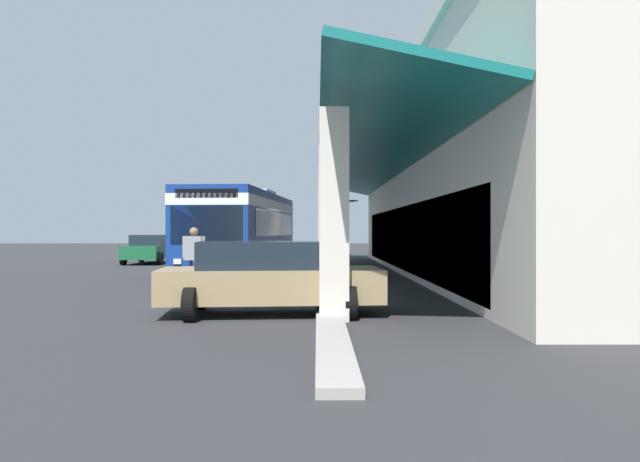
{
  "coord_description": "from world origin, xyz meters",
  "views": [
    {
      "loc": [
        24.74,
        2.23,
        1.69
      ],
      "look_at": [
        1.86,
        2.33,
        1.67
      ],
      "focal_mm": 36.06,
      "sensor_mm": 36.0,
      "label": 1
    }
  ],
  "objects_px": {
    "potted_palm": "(341,249)",
    "pedestrian": "(194,255)",
    "transit_bus": "(243,226)",
    "parked_sedan_green": "(150,249)",
    "parked_sedan_tan": "(268,277)"
  },
  "relations": [
    {
      "from": "pedestrian",
      "to": "potted_palm",
      "type": "relative_size",
      "value": 0.54
    },
    {
      "from": "parked_sedan_tan",
      "to": "potted_palm",
      "type": "distance_m",
      "value": 18.09
    },
    {
      "from": "parked_sedan_tan",
      "to": "parked_sedan_green",
      "type": "xyz_separation_m",
      "value": [
        -20.21,
        -7.61,
        0.0
      ]
    },
    {
      "from": "parked_sedan_tan",
      "to": "pedestrian",
      "type": "relative_size",
      "value": 2.55
    },
    {
      "from": "transit_bus",
      "to": "parked_sedan_green",
      "type": "xyz_separation_m",
      "value": [
        -8.12,
        -5.71,
        -1.1
      ]
    },
    {
      "from": "transit_bus",
      "to": "parked_sedan_green",
      "type": "relative_size",
      "value": 2.56
    },
    {
      "from": "parked_sedan_green",
      "to": "potted_palm",
      "type": "bearing_deg",
      "value": 77.04
    },
    {
      "from": "parked_sedan_green",
      "to": "pedestrian",
      "type": "bearing_deg",
      "value": 18.6
    },
    {
      "from": "parked_sedan_tan",
      "to": "potted_palm",
      "type": "xyz_separation_m",
      "value": [
        -17.97,
        2.14,
        0.07
      ]
    },
    {
      "from": "pedestrian",
      "to": "parked_sedan_green",
      "type": "bearing_deg",
      "value": -161.4
    },
    {
      "from": "potted_palm",
      "to": "pedestrian",
      "type": "bearing_deg",
      "value": -18.89
    },
    {
      "from": "parked_sedan_tan",
      "to": "potted_palm",
      "type": "bearing_deg",
      "value": 173.21
    },
    {
      "from": "pedestrian",
      "to": "transit_bus",
      "type": "bearing_deg",
      "value": 176.17
    },
    {
      "from": "transit_bus",
      "to": "pedestrian",
      "type": "distance_m",
      "value": 7.44
    },
    {
      "from": "transit_bus",
      "to": "parked_sedan_green",
      "type": "distance_m",
      "value": 9.98
    }
  ]
}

